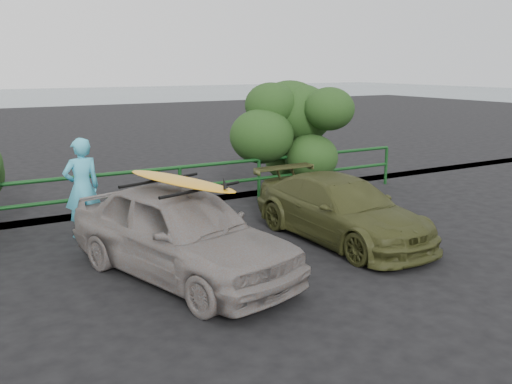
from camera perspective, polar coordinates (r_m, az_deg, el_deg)
ground at (r=7.97m, az=0.15°, el=-10.82°), size 80.00×80.00×0.00m
guardrail at (r=12.19m, az=-11.92°, el=-0.22°), size 14.00×0.08×1.04m
shrub_right at (r=14.79m, az=6.00°, el=5.20°), size 3.20×2.40×2.55m
sedan at (r=8.68m, az=-7.50°, el=-4.00°), size 2.70×4.44×1.41m
olive_vehicle at (r=10.58m, az=8.52°, el=-1.72°), size 1.72×4.02×1.15m
man at (r=11.05m, az=-17.01°, el=0.40°), size 0.72×0.51×1.87m
roof_rack at (r=8.50m, az=-7.64°, el=0.73°), size 1.68×1.37×0.05m
surfboard at (r=8.49m, az=-7.65°, el=1.12°), size 1.11×2.43×0.07m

